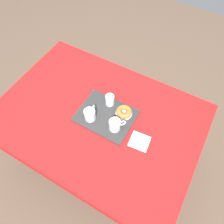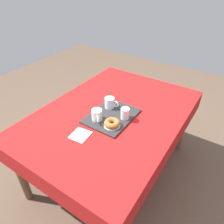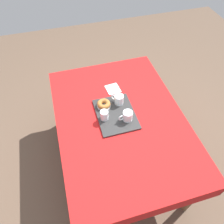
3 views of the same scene
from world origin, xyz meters
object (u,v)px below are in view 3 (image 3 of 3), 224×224
(tea_mug_left, at_px, (119,100))
(tea_mug_right, at_px, (127,116))
(paper_napkin, at_px, (113,89))
(serving_tray, at_px, (116,114))
(dining_table, at_px, (120,124))
(donut_plate_left, at_px, (104,106))
(water_glass_near, at_px, (104,116))
(sugar_donut_left, at_px, (104,104))

(tea_mug_left, relative_size, tea_mug_right, 0.84)
(paper_napkin, bearing_deg, tea_mug_left, -0.65)
(serving_tray, bearing_deg, dining_table, 28.18)
(tea_mug_left, relative_size, donut_plate_left, 0.85)
(tea_mug_right, relative_size, donut_plate_left, 1.00)
(tea_mug_right, xyz_separation_m, paper_napkin, (-0.40, -0.01, -0.06))
(donut_plate_left, bearing_deg, tea_mug_left, 90.32)
(donut_plate_left, bearing_deg, dining_table, 33.02)
(tea_mug_left, height_order, donut_plate_left, tea_mug_left)
(tea_mug_left, distance_m, tea_mug_right, 0.20)
(water_glass_near, bearing_deg, dining_table, 78.57)
(tea_mug_left, bearing_deg, sugar_donut_left, -89.68)
(serving_tray, bearing_deg, tea_mug_right, 40.62)
(tea_mug_left, height_order, tea_mug_right, same)
(water_glass_near, height_order, donut_plate_left, water_glass_near)
(serving_tray, xyz_separation_m, donut_plate_left, (-0.11, -0.08, 0.01))
(tea_mug_right, height_order, sugar_donut_left, tea_mug_right)
(sugar_donut_left, distance_m, paper_napkin, 0.25)
(dining_table, height_order, tea_mug_right, tea_mug_right)
(donut_plate_left, bearing_deg, water_glass_near, -12.10)
(paper_napkin, bearing_deg, donut_plate_left, -35.30)
(tea_mug_right, bearing_deg, paper_napkin, -178.25)
(tea_mug_left, bearing_deg, serving_tray, -28.67)
(tea_mug_left, height_order, water_glass_near, tea_mug_left)
(tea_mug_right, distance_m, water_glass_near, 0.19)
(dining_table, relative_size, donut_plate_left, 12.33)
(tea_mug_left, xyz_separation_m, tea_mug_right, (0.20, 0.01, 0.00))
(dining_table, bearing_deg, tea_mug_left, 169.25)
(dining_table, height_order, donut_plate_left, donut_plate_left)
(dining_table, xyz_separation_m, water_glass_near, (-0.03, -0.14, 0.13))
(paper_napkin, bearing_deg, serving_tray, -11.51)
(serving_tray, distance_m, paper_napkin, 0.32)
(serving_tray, distance_m, tea_mug_left, 0.14)
(sugar_donut_left, xyz_separation_m, paper_napkin, (-0.20, 0.14, -0.04))
(serving_tray, xyz_separation_m, tea_mug_right, (0.09, 0.08, 0.05))
(serving_tray, relative_size, paper_napkin, 3.12)
(water_glass_near, xyz_separation_m, paper_napkin, (-0.34, 0.17, -0.05))
(paper_napkin, bearing_deg, sugar_donut_left, -35.30)
(water_glass_near, distance_m, sugar_donut_left, 0.14)
(serving_tray, relative_size, water_glass_near, 4.68)
(water_glass_near, xyz_separation_m, donut_plate_left, (-0.14, 0.03, -0.04))
(tea_mug_right, height_order, donut_plate_left, tea_mug_right)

